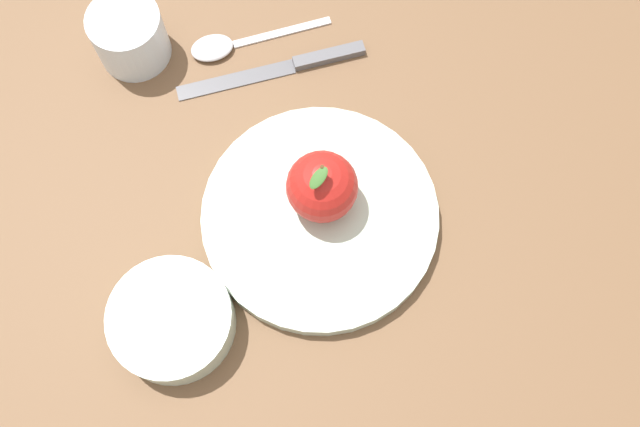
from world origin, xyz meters
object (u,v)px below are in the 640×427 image
at_px(dinner_plate, 320,216).
at_px(apple, 322,187).
at_px(cup, 129,34).
at_px(side_bowl, 171,320).
at_px(knife, 289,66).
at_px(spoon, 227,45).

distance_m(dinner_plate, apple, 0.05).
relative_size(apple, cup, 1.09).
relative_size(side_bowl, knife, 0.64).
height_order(apple, side_bowl, apple).
height_order(dinner_plate, apple, apple).
distance_m(dinner_plate, spoon, 0.23).
relative_size(dinner_plate, side_bowl, 2.03).
bearing_deg(dinner_plate, side_bowl, -33.80).
relative_size(apple, spoon, 0.60).
bearing_deg(knife, dinner_plate, 29.50).
height_order(side_bowl, cup, cup).
bearing_deg(dinner_plate, spoon, -134.44).
distance_m(knife, spoon, 0.08).
distance_m(cup, knife, 0.18).
relative_size(dinner_plate, spoon, 1.67).
bearing_deg(spoon, knife, 87.90).
xyz_separation_m(side_bowl, spoon, (-0.31, -0.07, -0.02)).
height_order(dinner_plate, knife, dinner_plate).
xyz_separation_m(knife, spoon, (-0.00, -0.08, 0.00)).
bearing_deg(side_bowl, dinner_plate, 146.20).
relative_size(side_bowl, spoon, 0.82).
xyz_separation_m(apple, spoon, (-0.15, -0.16, -0.05)).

